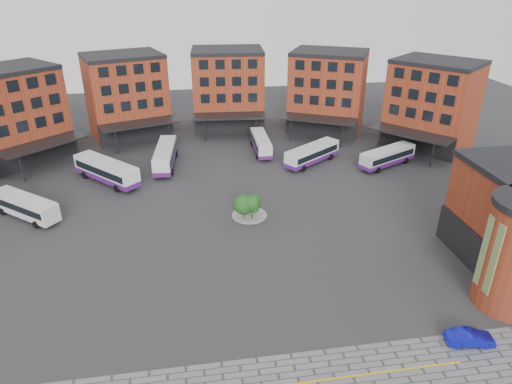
{
  "coord_description": "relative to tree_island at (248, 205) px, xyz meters",
  "views": [
    {
      "loc": [
        -4.96,
        -37.39,
        27.84
      ],
      "look_at": [
        2.59,
        10.45,
        4.0
      ],
      "focal_mm": 32.0,
      "sensor_mm": 36.0,
      "label": 1
    }
  ],
  "objects": [
    {
      "name": "tree_island",
      "position": [
        0.0,
        0.0,
        0.0
      ],
      "size": [
        4.4,
        4.4,
        3.21
      ],
      "color": "gray",
      "rests_on": "ground"
    },
    {
      "name": "bus_b",
      "position": [
        -18.56,
        13.64,
        0.02
      ],
      "size": [
        10.06,
        10.35,
        3.31
      ],
      "rotation": [
        0.0,
        0.0,
        0.76
      ],
      "color": "white",
      "rests_on": "ground"
    },
    {
      "name": "bus_f",
      "position": [
        23.72,
        13.04,
        -0.21
      ],
      "size": [
        10.26,
        6.67,
        2.89
      ],
      "rotation": [
        0.0,
        0.0,
        -1.11
      ],
      "color": "silver",
      "rests_on": "ground"
    },
    {
      "name": "bus_d",
      "position": [
        5.31,
        22.14,
        -0.26
      ],
      "size": [
        2.59,
        9.93,
        2.79
      ],
      "rotation": [
        0.0,
        0.0,
        -0.01
      ],
      "color": "silver",
      "rests_on": "ground"
    },
    {
      "name": "blue_car",
      "position": [
        14.98,
        -23.73,
        -1.13
      ],
      "size": [
        4.07,
        1.95,
        1.29
      ],
      "primitive_type": "imported",
      "rotation": [
        0.0,
        0.0,
        1.41
      ],
      "color": "#0B109B",
      "rests_on": "ground"
    },
    {
      "name": "main_building",
      "position": [
        -6.54,
        26.79,
        5.45
      ],
      "size": [
        94.14,
        42.48,
        14.6
      ],
      "color": "maroon",
      "rests_on": "ground"
    },
    {
      "name": "yellow_line",
      "position": [
        0.23,
        -25.45,
        -1.75
      ],
      "size": [
        26.0,
        0.15,
        0.02
      ],
      "primitive_type": "cube",
      "color": "gold",
      "rests_on": "paving_zone"
    },
    {
      "name": "bus_c",
      "position": [
        -10.37,
        18.38,
        -0.04
      ],
      "size": [
        3.59,
        11.53,
        3.2
      ],
      "rotation": [
        0.0,
        0.0,
        -0.09
      ],
      "color": "silver",
      "rests_on": "ground"
    },
    {
      "name": "ground",
      "position": [
        -1.77,
        -11.45,
        -1.78
      ],
      "size": [
        160.0,
        160.0,
        0.0
      ],
      "primitive_type": "plane",
      "color": "#28282B",
      "rests_on": "ground"
    },
    {
      "name": "bus_a",
      "position": [
        -27.09,
        4.43,
        -0.07
      ],
      "size": [
        9.33,
        8.21,
        2.87
      ],
      "rotation": [
        0.0,
        0.0,
        0.89
      ],
      "color": "silver",
      "rests_on": "ground"
    },
    {
      "name": "bus_e",
      "position": [
        12.43,
        15.87,
        -0.16
      ],
      "size": [
        10.05,
        8.1,
        2.98
      ],
      "rotation": [
        0.0,
        0.0,
        -0.96
      ],
      "color": "white",
      "rests_on": "ground"
    }
  ]
}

